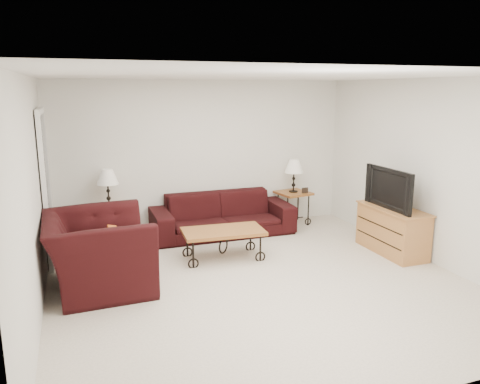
# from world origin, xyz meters

# --- Properties ---
(ground) EXTENTS (5.00, 5.00, 0.00)m
(ground) POSITION_xyz_m (0.00, 0.00, 0.00)
(ground) COLOR beige
(ground) RESTS_ON ground
(wall_back) EXTENTS (5.00, 0.02, 2.50)m
(wall_back) POSITION_xyz_m (0.00, 2.50, 1.25)
(wall_back) COLOR silver
(wall_back) RESTS_ON ground
(wall_front) EXTENTS (5.00, 0.02, 2.50)m
(wall_front) POSITION_xyz_m (0.00, -2.50, 1.25)
(wall_front) COLOR silver
(wall_front) RESTS_ON ground
(wall_left) EXTENTS (0.02, 5.00, 2.50)m
(wall_left) POSITION_xyz_m (-2.50, 0.00, 1.25)
(wall_left) COLOR silver
(wall_left) RESTS_ON ground
(wall_right) EXTENTS (0.02, 5.00, 2.50)m
(wall_right) POSITION_xyz_m (2.50, 0.00, 1.25)
(wall_right) COLOR silver
(wall_right) RESTS_ON ground
(ceiling) EXTENTS (5.00, 5.00, 0.00)m
(ceiling) POSITION_xyz_m (0.00, 0.00, 2.50)
(ceiling) COLOR white
(ceiling) RESTS_ON wall_back
(doorway) EXTENTS (0.08, 0.94, 2.04)m
(doorway) POSITION_xyz_m (-2.47, 1.65, 1.02)
(doorway) COLOR black
(doorway) RESTS_ON ground
(sofa) EXTENTS (2.30, 0.90, 0.67)m
(sofa) POSITION_xyz_m (0.17, 2.02, 0.34)
(sofa) COLOR black
(sofa) RESTS_ON ground
(side_table_left) EXTENTS (0.58, 0.58, 0.58)m
(side_table_left) POSITION_xyz_m (-1.61, 2.20, 0.29)
(side_table_left) COLOR #925F25
(side_table_left) RESTS_ON ground
(side_table_right) EXTENTS (0.61, 0.61, 0.58)m
(side_table_right) POSITION_xyz_m (1.54, 2.20, 0.29)
(side_table_right) COLOR #925F25
(side_table_right) RESTS_ON ground
(lamp_left) EXTENTS (0.36, 0.36, 0.58)m
(lamp_left) POSITION_xyz_m (-1.61, 2.20, 0.87)
(lamp_left) COLOR black
(lamp_left) RESTS_ON side_table_left
(lamp_right) EXTENTS (0.38, 0.38, 0.58)m
(lamp_right) POSITION_xyz_m (1.54, 2.20, 0.87)
(lamp_right) COLOR black
(lamp_right) RESTS_ON side_table_right
(photo_frame_left) EXTENTS (0.12, 0.05, 0.10)m
(photo_frame_left) POSITION_xyz_m (-1.76, 2.05, 0.63)
(photo_frame_left) COLOR black
(photo_frame_left) RESTS_ON side_table_left
(photo_frame_right) EXTENTS (0.12, 0.02, 0.10)m
(photo_frame_right) POSITION_xyz_m (1.69, 2.05, 0.63)
(photo_frame_right) COLOR black
(photo_frame_right) RESTS_ON side_table_right
(coffee_table) EXTENTS (1.16, 0.68, 0.42)m
(coffee_table) POSITION_xyz_m (-0.17, 0.92, 0.21)
(coffee_table) COLOR #925F25
(coffee_table) RESTS_ON ground
(armchair) EXTENTS (1.25, 1.42, 0.89)m
(armchair) POSITION_xyz_m (-1.88, 0.51, 0.45)
(armchair) COLOR black
(armchair) RESTS_ON ground
(throw_pillow) EXTENTS (0.12, 0.41, 0.40)m
(throw_pillow) POSITION_xyz_m (-1.72, 0.46, 0.52)
(throw_pillow) COLOR #BA5517
(throw_pillow) RESTS_ON armchair
(tv_stand) EXTENTS (0.47, 1.13, 0.68)m
(tv_stand) POSITION_xyz_m (2.23, 0.34, 0.34)
(tv_stand) COLOR #C07D47
(tv_stand) RESTS_ON ground
(television) EXTENTS (0.13, 1.01, 0.58)m
(television) POSITION_xyz_m (2.21, 0.34, 0.97)
(television) COLOR black
(television) RESTS_ON tv_stand
(backpack) EXTENTS (0.39, 0.32, 0.45)m
(backpack) POSITION_xyz_m (1.17, 1.84, 0.23)
(backpack) COLOR black
(backpack) RESTS_ON ground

